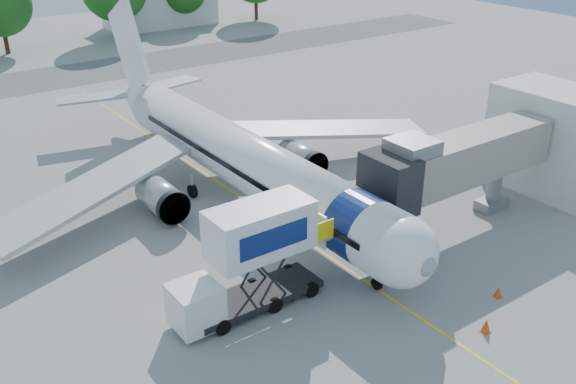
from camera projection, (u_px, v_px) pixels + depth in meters
ground at (274, 220)px, 40.70m from camera, size 160.00×160.00×0.00m
guidance_line at (274, 220)px, 40.70m from camera, size 0.15×70.00×0.01m
taxiway_strip at (60, 76)px, 71.47m from camera, size 120.00×10.00×0.01m
aircraft at (238, 157)px, 42.45m from camera, size 34.17×37.73×11.35m
jet_bridge at (452, 163)px, 37.92m from camera, size 13.90×3.20×6.60m
terminal_stub at (554, 140)px, 43.82m from camera, size 5.00×8.00×7.00m
catering_hiloader at (249, 260)px, 31.08m from camera, size 8.50×2.44×5.50m
ground_tug at (531, 332)px, 29.28m from camera, size 3.70×2.40×1.37m
safety_cone_a at (498, 292)px, 32.95m from camera, size 0.40×0.40×0.64m
safety_cone_b at (486, 326)px, 30.32m from camera, size 0.46×0.46×0.73m
outbuilding_right at (161, 8)px, 96.58m from camera, size 16.40×7.40×5.30m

